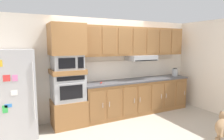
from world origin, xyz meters
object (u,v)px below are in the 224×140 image
Objects in this scene: built_in_oven at (68,87)px; electric_kettle at (175,72)px; microwave at (67,62)px; screwdriver at (102,83)px; refrigerator at (14,94)px; dog at (224,126)px.

built_in_oven is 3.16m from electric_kettle.
built_in_oven is 0.56m from microwave.
electric_kettle is at bearing -0.86° from built_in_oven.
screwdriver is at bearing -4.31° from built_in_oven.
refrigerator is 2.09× the size of dog.
refrigerator is 1.09m from built_in_oven.
refrigerator is 2.73× the size of microwave.
screwdriver is 0.70× the size of electric_kettle.
built_in_oven is 2.92× the size of electric_kettle.
microwave is (0.00, -0.00, 0.56)m from built_in_oven.
built_in_oven is 1.09× the size of microwave.
microwave is (1.09, 0.07, 0.58)m from refrigerator.
refrigerator is 1.89m from screwdriver.
built_in_oven is (1.09, 0.07, 0.02)m from refrigerator.
dog is (-0.88, -2.15, -0.65)m from electric_kettle.
screwdriver is (0.80, -0.06, 0.03)m from built_in_oven.
refrigerator is 7.33× the size of electric_kettle.
dog is at bearing -112.32° from electric_kettle.
refrigerator is at bearing -179.72° from electric_kettle.
built_in_oven is at bearing 175.69° from screwdriver.
microwave is at bearing 179.14° from electric_kettle.
screwdriver is at bearing -179.69° from electric_kettle.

